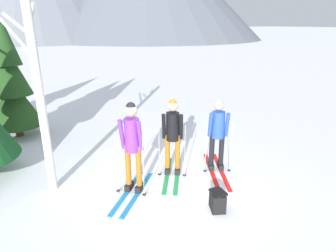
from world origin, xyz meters
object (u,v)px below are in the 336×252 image
skier_in_purple (132,144)px  birch_tree_slender (38,88)px  skier_in_blue (218,131)px  pine_tree_far (10,82)px  skier_in_black (173,133)px  backpack_on_snow_front (218,201)px

skier_in_purple → birch_tree_slender: (-1.46, 0.78, 1.04)m
skier_in_blue → skier_in_purple: bearing=-177.8°
skier_in_blue → pine_tree_far: (-4.07, 4.24, 0.68)m
skier_in_black → pine_tree_far: 5.09m
pine_tree_far → backpack_on_snow_front: (3.22, -5.54, -1.41)m
skier_in_blue → birch_tree_slender: (-3.44, 0.70, 1.14)m
skier_in_blue → backpack_on_snow_front: (-0.84, -1.31, -0.74)m
skier_in_black → skier_in_blue: 1.00m
skier_in_blue → backpack_on_snow_front: size_ratio=4.50×
skier_in_black → birch_tree_slender: 2.74m
backpack_on_snow_front → pine_tree_far: bearing=120.2°
pine_tree_far → birch_tree_slender: (0.63, -3.54, 0.46)m
skier_in_black → backpack_on_snow_front: 1.74m
birch_tree_slender → backpack_on_snow_front: bearing=-37.7°
pine_tree_far → backpack_on_snow_front: bearing=-59.8°
skier_in_purple → skier_in_blue: size_ratio=1.06×
pine_tree_far → skier_in_purple: bearing=-64.2°
skier_in_purple → pine_tree_far: size_ratio=0.52×
skier_in_black → skier_in_blue: bearing=-14.6°
skier_in_blue → pine_tree_far: pine_tree_far is taller
skier_in_black → birch_tree_slender: (-2.47, 0.45, 1.11)m
skier_in_black → skier_in_blue: size_ratio=0.98×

